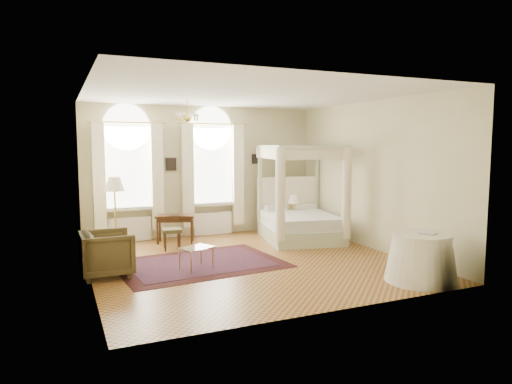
# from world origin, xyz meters

# --- Properties ---
(ground) EXTENTS (6.00, 6.00, 0.00)m
(ground) POSITION_xyz_m (0.00, 0.00, 0.00)
(ground) COLOR #AB7531
(ground) RESTS_ON ground
(room_walls) EXTENTS (6.00, 6.00, 6.00)m
(room_walls) POSITION_xyz_m (0.00, 0.00, 1.98)
(room_walls) COLOR beige
(room_walls) RESTS_ON ground
(window_left) EXTENTS (1.62, 0.27, 3.29)m
(window_left) POSITION_xyz_m (-1.90, 2.87, 1.49)
(window_left) COLOR silver
(window_left) RESTS_ON room_walls
(window_right) EXTENTS (1.62, 0.27, 3.29)m
(window_right) POSITION_xyz_m (0.20, 2.87, 1.49)
(window_right) COLOR silver
(window_right) RESTS_ON room_walls
(chandelier) EXTENTS (0.51, 0.45, 0.50)m
(chandelier) POSITION_xyz_m (-0.90, 1.20, 2.91)
(chandelier) COLOR #B5953C
(chandelier) RESTS_ON room_walls
(wall_pictures) EXTENTS (2.54, 0.03, 0.39)m
(wall_pictures) POSITION_xyz_m (0.09, 2.97, 1.89)
(wall_pictures) COLOR black
(wall_pictures) RESTS_ON room_walls
(canopy_bed) EXTENTS (2.11, 2.42, 2.32)m
(canopy_bed) POSITION_xyz_m (1.97, 1.43, 0.53)
(canopy_bed) COLOR #B7BE9A
(canopy_bed) RESTS_ON ground
(nightstand) EXTENTS (0.54, 0.52, 0.61)m
(nightstand) POSITION_xyz_m (2.22, 2.27, 0.30)
(nightstand) COLOR #37210F
(nightstand) RESTS_ON ground
(nightstand_lamp) EXTENTS (0.28, 0.28, 0.40)m
(nightstand_lamp) POSITION_xyz_m (2.21, 2.23, 0.87)
(nightstand_lamp) COLOR #B5953C
(nightstand_lamp) RESTS_ON nightstand
(writing_desk) EXTENTS (1.00, 0.74, 0.67)m
(writing_desk) POSITION_xyz_m (-0.92, 2.32, 0.57)
(writing_desk) COLOR #37210F
(writing_desk) RESTS_ON ground
(laptop) EXTENTS (0.34, 0.27, 0.02)m
(laptop) POSITION_xyz_m (-0.96, 2.21, 0.68)
(laptop) COLOR black
(laptop) RESTS_ON writing_desk
(stool) EXTENTS (0.47, 0.47, 0.47)m
(stool) POSITION_xyz_m (-1.17, 1.66, 0.39)
(stool) COLOR #4F4722
(stool) RESTS_ON ground
(armchair) EXTENTS (0.91, 0.89, 0.81)m
(armchair) POSITION_xyz_m (-2.70, 0.09, 0.41)
(armchair) COLOR #41351C
(armchair) RESTS_ON ground
(coffee_table) EXTENTS (0.72, 0.62, 0.41)m
(coffee_table) POSITION_xyz_m (-1.11, -0.08, 0.37)
(coffee_table) COLOR white
(coffee_table) RESTS_ON ground
(floor_lamp) EXTENTS (0.42, 0.42, 1.64)m
(floor_lamp) POSITION_xyz_m (-2.32, 2.02, 1.40)
(floor_lamp) COLOR #B5953C
(floor_lamp) RESTS_ON ground
(oriental_rug) EXTENTS (3.34, 2.54, 0.01)m
(oriental_rug) POSITION_xyz_m (-0.96, 0.22, 0.01)
(oriental_rug) COLOR #39100D
(oriental_rug) RESTS_ON ground
(side_table) EXTENTS (1.22, 1.22, 0.83)m
(side_table) POSITION_xyz_m (2.19, -2.40, 0.41)
(side_table) COLOR white
(side_table) RESTS_ON ground
(book) EXTENTS (0.25, 0.30, 0.02)m
(book) POSITION_xyz_m (2.16, -2.49, 0.84)
(book) COLOR black
(book) RESTS_ON side_table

